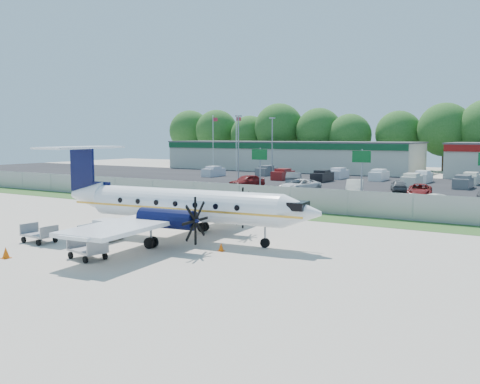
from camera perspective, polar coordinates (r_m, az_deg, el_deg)
The scene contains 29 objects.
ground at distance 32.99m, azimuth -5.50°, elevation -4.91°, with size 170.00×170.00×0.00m, color #C0B4A3.
grass_verge at distance 43.03m, azimuth 4.20°, elevation -2.32°, with size 170.00×4.00×0.02m, color #2D561E.
access_road at distance 49.29m, azimuth 7.96°, elevation -1.30°, with size 170.00×8.00×0.02m, color black.
parking_lot at distance 68.94m, azimuth 15.00°, elevation 0.62°, with size 170.00×32.00×0.02m, color black.
perimeter_fence at distance 44.67m, azimuth 5.39°, elevation -0.74°, with size 120.00×0.06×1.99m.
building_west at distance 98.08m, azimuth 5.25°, elevation 3.87°, with size 46.40×12.40×5.24m.
sign_left at distance 56.04m, azimuth 2.11°, elevation 3.32°, with size 1.80×0.26×5.00m.
sign_mid at distance 51.52m, azimuth 12.83°, elevation 2.94°, with size 1.80×0.26×5.00m.
flagpole_west at distance 98.04m, azimuth -2.86°, elevation 5.65°, with size 1.06×0.12×10.00m.
flagpole_east at distance 95.30m, azimuth -0.37°, elevation 5.65°, with size 1.06×0.12×10.00m.
light_pole_nw at distance 75.10m, azimuth -0.18°, elevation 5.24°, with size 0.90×0.35×9.09m.
light_pole_sw at distance 83.76m, azimuth 3.45°, elevation 5.31°, with size 0.90×0.35×9.09m.
tree_line at distance 101.89m, azimuth 20.52°, elevation 2.12°, with size 112.00×6.00×14.00m, color #215418, non-canonical shape.
aircraft at distance 32.27m, azimuth -6.39°, elevation -1.32°, with size 17.99×17.71×5.53m.
pushback_tug at distance 33.13m, azimuth -14.53°, elevation -3.94°, with size 2.46×1.81×1.29m.
baggage_cart_near at distance 28.27m, azimuth -15.96°, elevation -5.93°, with size 2.22×1.59×1.06m.
baggage_cart_far at distance 33.48m, azimuth -20.63°, elevation -4.24°, with size 2.10×1.34×1.07m.
cone_nose at distance 29.14m, azimuth -2.03°, elevation -5.90°, with size 0.33×0.33×0.47m.
cone_port_wing at distance 29.94m, azimuth -23.71°, elevation -5.97°, with size 0.41×0.41×0.59m.
cone_starboard_wing at distance 40.08m, azimuth -9.46°, elevation -2.60°, with size 0.43×0.43×0.62m.
road_car_west at distance 60.12m, azimuth -12.80°, elevation -0.09°, with size 2.12×4.59×1.28m, color beige.
road_car_mid at distance 47.35m, azimuth 19.64°, elevation -1.91°, with size 1.48×4.24×1.40m, color beige.
parked_car_a at distance 64.13m, azimuth 0.73°, elevation 0.43°, with size 1.93×4.81×1.64m, color maroon.
parked_car_b at distance 59.99m, azimuth 6.37°, elevation 0.01°, with size 2.39×5.19×1.44m, color silver.
parked_car_c at distance 58.10m, azimuth 12.13°, elevation -0.29°, with size 1.71×4.91×1.62m, color beige.
parked_car_d at distance 57.00m, azimuth 18.61°, elevation -0.59°, with size 2.34×5.07×1.41m, color maroon.
parked_car_f at distance 68.01m, azimuth 5.76°, elevation 0.72°, with size 1.79×5.13×1.69m, color #595B5E.
parked_car_g at distance 62.63m, azimuth 16.56°, elevation 0.05°, with size 1.61×4.01×1.37m, color #595B5E.
far_parking_rows at distance 73.72m, azimuth 16.12°, elevation 0.92°, with size 56.00×10.00×1.60m, color gray, non-canonical shape.
Camera 1 is at (19.61, -25.80, 6.23)m, focal length 40.00 mm.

